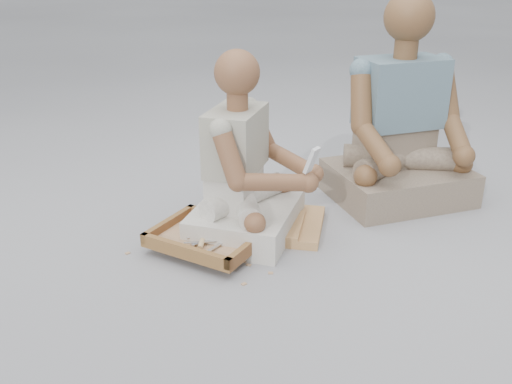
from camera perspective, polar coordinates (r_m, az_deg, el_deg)
The scene contains 23 objects.
ground at distance 2.27m, azimuth 0.18°, elevation -8.22°, with size 60.00×60.00×0.00m, color #929397.
carved_panel at distance 2.63m, azimuth 0.27°, elevation -3.04°, with size 0.58×0.39×0.04m, color #A78341.
tool_tray at distance 2.42m, azimuth -4.82°, elevation -4.57°, with size 0.46×0.37×0.06m.
chisel_0 at distance 2.45m, azimuth -3.45°, elevation -3.74°, with size 0.13×0.19×0.02m.
chisel_1 at distance 2.42m, azimuth -3.13°, elevation -4.21°, with size 0.11×0.21×0.02m.
chisel_2 at distance 2.44m, azimuth -6.19°, elevation -3.90°, with size 0.06×0.22×0.02m.
chisel_3 at distance 2.43m, azimuth -4.04°, elevation -4.28°, with size 0.21×0.11×0.02m.
chisel_4 at distance 2.46m, azimuth -4.98°, elevation -3.83°, with size 0.20×0.13×0.02m.
chisel_5 at distance 2.39m, azimuth -2.53°, elevation -4.57°, with size 0.06×0.22×0.02m.
chisel_6 at distance 2.36m, azimuth -5.39°, elevation -4.93°, with size 0.10×0.21×0.02m.
chisel_7 at distance 2.36m, azimuth -3.26°, elevation -4.87°, with size 0.19×0.14×0.02m.
wood_chip_0 at distance 2.33m, azimuth -0.73°, elevation -7.29°, with size 0.02×0.01×0.00m, color tan.
wood_chip_1 at distance 2.44m, azimuth -6.78°, elevation -5.97°, with size 0.02×0.01×0.00m, color tan.
wood_chip_2 at distance 2.27m, azimuth 1.48°, elevation -8.10°, with size 0.02×0.01×0.00m, color tan.
wood_chip_3 at distance 2.47m, azimuth -12.71°, elevation -5.99°, with size 0.02×0.01×0.00m, color tan.
wood_chip_4 at distance 2.20m, azimuth -1.21°, elevation -9.18°, with size 0.02×0.01×0.00m, color tan.
wood_chip_5 at distance 2.35m, azimuth -1.08°, elevation -6.94°, with size 0.02×0.01×0.00m, color tan.
wood_chip_6 at distance 2.41m, azimuth 1.66°, elevation -6.22°, with size 0.02×0.01×0.00m, color tan.
wood_chip_7 at distance 2.65m, azimuth -2.38°, elevation -3.29°, with size 0.02×0.01×0.00m, color tan.
wood_chip_8 at distance 2.68m, azimuth -7.14°, elevation -3.19°, with size 0.02×0.01×0.00m, color tan.
craftsman at distance 2.48m, azimuth -1.08°, elevation 1.72°, with size 0.58×0.58×0.81m.
companion at distance 2.93m, azimuth 14.28°, elevation 5.63°, with size 0.82×0.82×1.01m.
mobile_phone at distance 2.31m, azimuth 5.59°, elevation 3.20°, with size 0.06×0.06×0.11m.
Camera 1 is at (0.87, -1.73, 1.18)m, focal length 40.00 mm.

